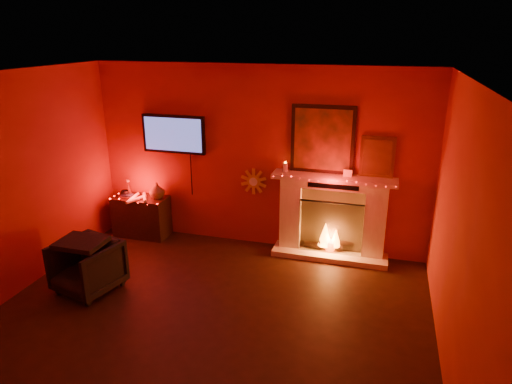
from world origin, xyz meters
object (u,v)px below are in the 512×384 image
at_px(console_table, 142,214).
at_px(armchair, 87,267).
at_px(fireplace, 332,209).
at_px(tv, 174,134).
at_px(sunburst_clock, 254,181).

distance_m(console_table, armchair, 1.70).
distance_m(fireplace, armchair, 3.37).
relative_size(tv, console_table, 1.38).
distance_m(sunburst_clock, console_table, 1.92).
relative_size(tv, sunburst_clock, 3.10).
relative_size(fireplace, sunburst_clock, 5.45).
bearing_deg(console_table, fireplace, 2.46).
bearing_deg(fireplace, armchair, -147.16).
bearing_deg(fireplace, sunburst_clock, 175.63).
xyz_separation_m(fireplace, tv, (-2.44, 0.06, 0.92)).
height_order(fireplace, sunburst_clock, fireplace).
relative_size(fireplace, armchair, 3.02).
xyz_separation_m(sunburst_clock, console_table, (-1.79, -0.22, -0.64)).
relative_size(fireplace, console_table, 2.43).
distance_m(fireplace, console_table, 3.01).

